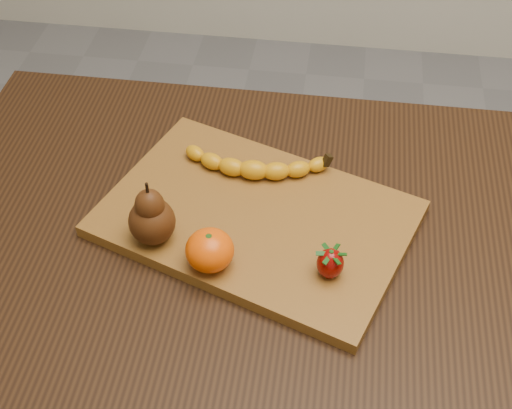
# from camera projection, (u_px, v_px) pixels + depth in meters

# --- Properties ---
(table) EXTENTS (1.00, 0.70, 0.76)m
(table) POSITION_uv_depth(u_px,v_px,m) (242.00, 267.00, 1.16)
(table) COLOR black
(table) RESTS_ON ground
(cutting_board) EXTENTS (0.53, 0.44, 0.02)m
(cutting_board) POSITION_uv_depth(u_px,v_px,m) (256.00, 218.00, 1.08)
(cutting_board) COLOR brown
(cutting_board) RESTS_ON table
(banana) EXTENTS (0.20, 0.05, 0.03)m
(banana) POSITION_uv_depth(u_px,v_px,m) (253.00, 170.00, 1.12)
(banana) COLOR orange
(banana) RESTS_ON cutting_board
(pear) EXTENTS (0.09, 0.09, 0.11)m
(pear) POSITION_uv_depth(u_px,v_px,m) (151.00, 212.00, 1.01)
(pear) COLOR #47220B
(pear) RESTS_ON cutting_board
(mandarin) EXTENTS (0.07, 0.07, 0.06)m
(mandarin) POSITION_uv_depth(u_px,v_px,m) (210.00, 250.00, 0.99)
(mandarin) COLOR #F75102
(mandarin) RESTS_ON cutting_board
(strawberry) EXTENTS (0.04, 0.04, 0.05)m
(strawberry) POSITION_uv_depth(u_px,v_px,m) (330.00, 262.00, 0.98)
(strawberry) COLOR #7D0603
(strawberry) RESTS_ON cutting_board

